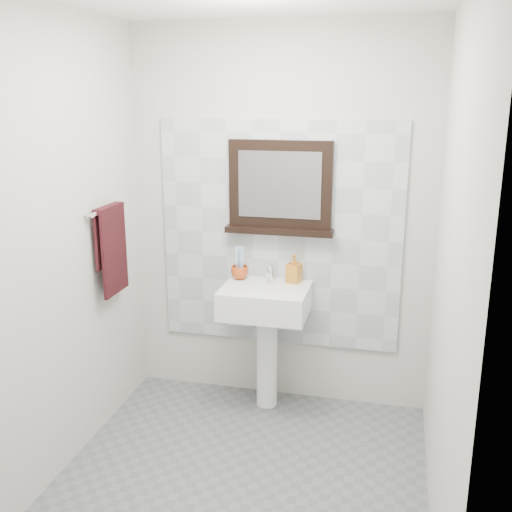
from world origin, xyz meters
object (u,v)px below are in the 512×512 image
at_px(soap_dispenser, 294,269).
at_px(framed_mirror, 280,190).
at_px(pedestal_sink, 266,313).
at_px(hand_towel, 111,243).
at_px(toothbrush_cup, 240,273).

bearing_deg(soap_dispenser, framed_mirror, 170.68).
bearing_deg(framed_mirror, soap_dispenser, -25.80).
xyz_separation_m(pedestal_sink, framed_mirror, (0.05, 0.19, 0.78)).
distance_m(pedestal_sink, soap_dispenser, 0.35).
height_order(framed_mirror, hand_towel, framed_mirror).
bearing_deg(framed_mirror, pedestal_sink, -105.09).
bearing_deg(hand_towel, soap_dispenser, 22.90).
bearing_deg(toothbrush_cup, soap_dispenser, 2.44).
height_order(pedestal_sink, hand_towel, hand_towel).
xyz_separation_m(soap_dispenser, hand_towel, (-1.06, -0.45, 0.22)).
relative_size(soap_dispenser, hand_towel, 0.34).
height_order(toothbrush_cup, hand_towel, hand_towel).
relative_size(toothbrush_cup, framed_mirror, 0.16).
distance_m(pedestal_sink, hand_towel, 1.07).
bearing_deg(soap_dispenser, toothbrush_cup, -161.08).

